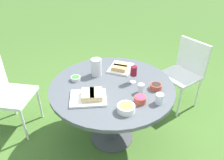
% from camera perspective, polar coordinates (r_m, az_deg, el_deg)
% --- Properties ---
extents(ground_plane, '(40.00, 40.00, 0.00)m').
position_cam_1_polar(ground_plane, '(2.62, 0.00, -14.55)').
color(ground_plane, '#446B2B').
extents(dining_table, '(1.23, 1.23, 0.72)m').
position_cam_1_polar(dining_table, '(2.21, 0.00, -3.59)').
color(dining_table, '#4C4C51').
rests_on(dining_table, ground_plane).
extents(chair_near_right, '(0.57, 0.58, 0.89)m').
position_cam_1_polar(chair_near_right, '(2.98, 18.50, 2.71)').
color(chair_near_right, white).
rests_on(chair_near_right, ground_plane).
extents(chair_far_back, '(0.56, 0.55, 0.89)m').
position_cam_1_polar(chair_far_back, '(2.70, -26.25, -2.40)').
color(chair_far_back, white).
rests_on(chair_far_back, ground_plane).
extents(water_pitcher, '(0.12, 0.11, 0.18)m').
position_cam_1_polar(water_pitcher, '(2.28, -4.11, 3.37)').
color(water_pitcher, silver).
rests_on(water_pitcher, dining_table).
extents(wine_glass, '(0.07, 0.07, 0.18)m').
position_cam_1_polar(wine_glass, '(2.14, 5.67, 2.18)').
color(wine_glass, silver).
rests_on(wine_glass, dining_table).
extents(platter_bread_main, '(0.39, 0.41, 0.07)m').
position_cam_1_polar(platter_bread_main, '(1.96, -5.68, -4.21)').
color(platter_bread_main, white).
rests_on(platter_bread_main, dining_table).
extents(platter_charcuterie, '(0.32, 0.28, 0.06)m').
position_cam_1_polar(platter_charcuterie, '(2.41, 2.23, 3.28)').
color(platter_charcuterie, white).
rests_on(platter_charcuterie, dining_table).
extents(bowl_fries, '(0.15, 0.15, 0.06)m').
position_cam_1_polar(bowl_fries, '(1.82, 3.71, -7.31)').
color(bowl_fries, white).
rests_on(bowl_fries, dining_table).
extents(bowl_salad, '(0.10, 0.10, 0.04)m').
position_cam_1_polar(bowl_salad, '(2.25, -9.47, 0.44)').
color(bowl_salad, silver).
rests_on(bowl_salad, dining_table).
extents(bowl_olives, '(0.11, 0.11, 0.05)m').
position_cam_1_polar(bowl_olives, '(2.13, 11.41, -1.60)').
color(bowl_olives, '#B74733').
rests_on(bowl_olives, dining_table).
extents(bowl_dip_red, '(0.10, 0.10, 0.06)m').
position_cam_1_polar(bowl_dip_red, '(1.92, 7.35, -5.03)').
color(bowl_dip_red, '#B74733').
rests_on(bowl_dip_red, dining_table).
extents(cup_water_near, '(0.07, 0.07, 0.09)m').
position_cam_1_polar(cup_water_near, '(1.94, 12.26, -4.79)').
color(cup_water_near, silver).
rests_on(cup_water_near, dining_table).
extents(cup_water_far, '(0.06, 0.06, 0.09)m').
position_cam_1_polar(cup_water_far, '(2.04, 7.55, -2.20)').
color(cup_water_far, silver).
rests_on(cup_water_far, dining_table).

